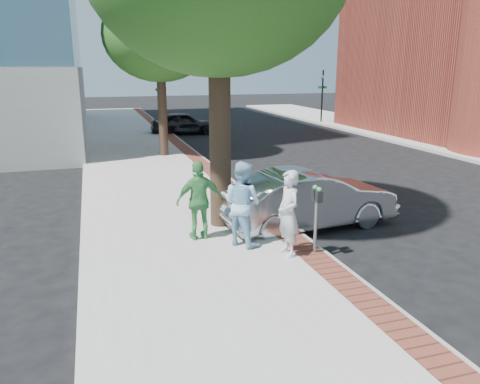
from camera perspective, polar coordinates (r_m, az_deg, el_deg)
name	(u,v)px	position (r m, az deg, el deg)	size (l,w,h in m)	color
ground	(270,254)	(10.44, 3.67, -7.54)	(120.00, 120.00, 0.00)	black
sidewalk	(154,177)	(17.54, -10.46, 1.81)	(5.00, 60.00, 0.15)	#9E9991
brick_strip	(212,171)	(17.92, -3.48, 2.57)	(0.60, 60.00, 0.01)	brown
curb	(220,172)	(18.02, -2.39, 2.40)	(0.10, 60.00, 0.15)	gray
signal_near	(161,95)	(31.34, -9.60, 11.58)	(0.70, 0.15, 3.80)	black
signal_far	(322,92)	(34.93, 10.00, 11.89)	(0.70, 0.15, 3.80)	black
tree_far	(159,36)	(21.24, -9.82, 18.29)	(4.80, 4.80, 7.14)	black
parking_meter	(316,205)	(9.87, 9.30, -1.63)	(0.12, 0.32, 1.47)	gray
person_gray	(288,214)	(9.73, 5.92, -2.63)	(0.67, 0.44, 1.83)	silver
person_officer	(242,203)	(10.29, 0.27, -1.40)	(0.92, 0.71, 1.89)	#90C1DF
person_green	(199,200)	(10.67, -4.97, -1.03)	(1.07, 0.45, 1.82)	#42924B
sedan_silver	(309,199)	(12.03, 8.44, -0.84)	(1.58, 4.54, 1.50)	#A4A6AB
bg_car	(184,123)	(29.16, -6.87, 8.35)	(1.62, 4.02, 1.37)	black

